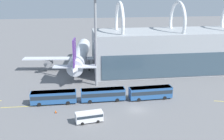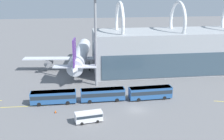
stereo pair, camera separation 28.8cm
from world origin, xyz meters
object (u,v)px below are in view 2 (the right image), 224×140
at_px(airliner_at_gate_near, 80,56).
at_px(shuttle_bus_1, 103,94).
at_px(airliner_at_gate_far, 220,48).
at_px(shuttle_bus_0, 53,97).
at_px(shuttle_bus_2, 150,92).
at_px(floodlight_mast, 96,38).
at_px(service_van_foreground, 89,116).
at_px(traffic_cone_0, 55,111).

height_order(airliner_at_gate_near, shuttle_bus_1, airliner_at_gate_near).
xyz_separation_m(airliner_at_gate_near, airliner_at_gate_far, (58.04, 9.19, -0.72)).
height_order(shuttle_bus_0, shuttle_bus_2, same).
xyz_separation_m(shuttle_bus_0, floodlight_mast, (11.97, 12.54, 12.66)).
height_order(shuttle_bus_0, shuttle_bus_1, same).
height_order(airliner_at_gate_far, shuttle_bus_2, airliner_at_gate_far).
relative_size(shuttle_bus_1, floodlight_mast, 0.44).
relative_size(airliner_at_gate_near, service_van_foreground, 7.06).
xyz_separation_m(airliner_at_gate_near, traffic_cone_0, (-7.05, -35.50, -4.94)).
xyz_separation_m(service_van_foreground, floodlight_mast, (3.76, 24.08, 13.18)).
distance_m(floodlight_mast, traffic_cone_0, 25.73).
distance_m(airliner_at_gate_far, shuttle_bus_1, 65.98).
xyz_separation_m(shuttle_bus_0, service_van_foreground, (8.21, -11.54, -0.52)).
xyz_separation_m(shuttle_bus_1, service_van_foreground, (-4.38, -11.60, -0.52)).
bearing_deg(airliner_at_gate_far, service_van_foreground, 117.30).
xyz_separation_m(shuttle_bus_1, floodlight_mast, (-0.62, 12.48, 12.66)).
distance_m(airliner_at_gate_far, service_van_foreground, 76.68).
bearing_deg(shuttle_bus_1, floodlight_mast, 92.21).
height_order(shuttle_bus_2, traffic_cone_0, shuttle_bus_2).
distance_m(shuttle_bus_2, traffic_cone_0, 25.11).
bearing_deg(floodlight_mast, service_van_foreground, -98.87).
distance_m(airliner_at_gate_far, traffic_cone_0, 79.07).
bearing_deg(shuttle_bus_1, shuttle_bus_0, 179.64).
xyz_separation_m(shuttle_bus_0, shuttle_bus_1, (12.59, 0.06, 0.00)).
xyz_separation_m(airliner_at_gate_far, shuttle_bus_0, (-65.78, -39.01, -2.65)).
height_order(service_van_foreground, traffic_cone_0, service_van_foreground).
xyz_separation_m(floodlight_mast, traffic_cone_0, (-11.28, -18.22, -14.23)).
bearing_deg(shuttle_bus_1, airliner_at_gate_far, 35.59).
distance_m(shuttle_bus_0, floodlight_mast, 21.47).
relative_size(airliner_at_gate_far, shuttle_bus_2, 2.88).
height_order(floodlight_mast, traffic_cone_0, floodlight_mast).
bearing_deg(shuttle_bus_2, floodlight_mast, 133.25).
height_order(shuttle_bus_1, traffic_cone_0, shuttle_bus_1).
distance_m(shuttle_bus_1, service_van_foreground, 12.41).
distance_m(shuttle_bus_1, shuttle_bus_2, 12.59).
distance_m(shuttle_bus_1, traffic_cone_0, 13.31).
bearing_deg(service_van_foreground, airliner_at_gate_near, 81.89).
bearing_deg(airliner_at_gate_far, shuttle_bus_2, 120.11).
distance_m(shuttle_bus_0, shuttle_bus_2, 25.18).
height_order(airliner_at_gate_near, traffic_cone_0, airliner_at_gate_near).
relative_size(shuttle_bus_0, shuttle_bus_1, 1.00).
distance_m(airliner_at_gate_far, shuttle_bus_0, 76.52).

